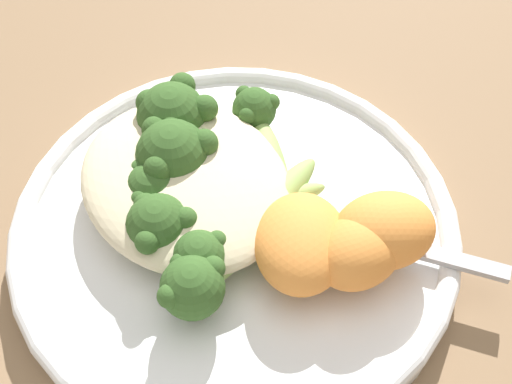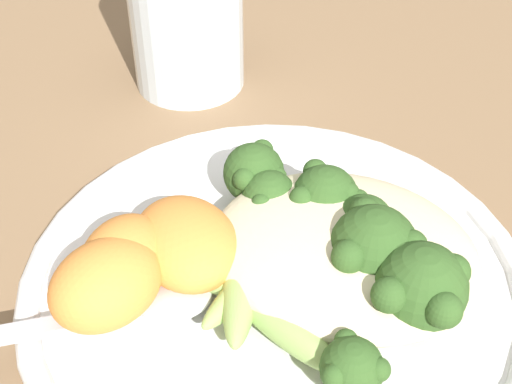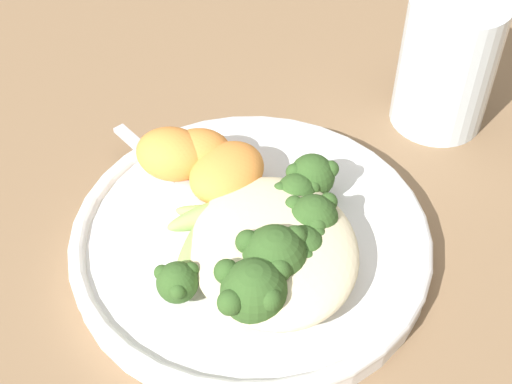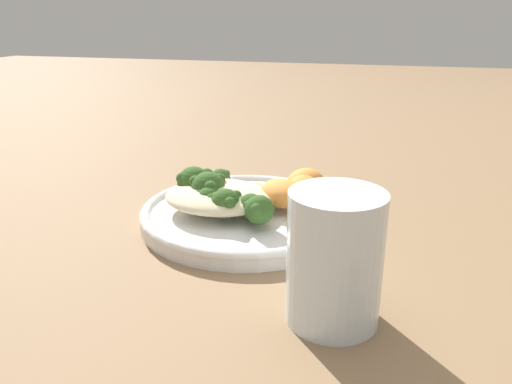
{
  "view_description": "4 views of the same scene",
  "coord_description": "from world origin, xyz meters",
  "px_view_note": "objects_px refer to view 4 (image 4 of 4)",
  "views": [
    {
      "loc": [
        0.2,
        -0.13,
        0.34
      ],
      "look_at": [
        0.02,
        -0.0,
        0.06
      ],
      "focal_mm": 50.0,
      "sensor_mm": 36.0,
      "label": 1
    },
    {
      "loc": [
        -0.06,
        0.22,
        0.28
      ],
      "look_at": [
        0.03,
        -0.02,
        0.06
      ],
      "focal_mm": 50.0,
      "sensor_mm": 36.0,
      "label": 2
    },
    {
      "loc": [
        -0.31,
        0.03,
        0.39
      ],
      "look_at": [
        0.02,
        -0.01,
        0.05
      ],
      "focal_mm": 50.0,
      "sensor_mm": 36.0,
      "label": 3
    },
    {
      "loc": [
        0.17,
        -0.54,
        0.24
      ],
      "look_at": [
        0.02,
        0.0,
        0.04
      ],
      "focal_mm": 35.0,
      "sensor_mm": 36.0,
      "label": 4
    }
  ],
  "objects_px": {
    "broccoli_stalk_1": "(205,184)",
    "broccoli_stalk_2": "(212,189)",
    "broccoli_stalk_5": "(253,203)",
    "broccoli_stalk_6": "(259,204)",
    "broccoli_stalk_0": "(231,183)",
    "sweet_potato_chunk_2": "(305,183)",
    "broccoli_stalk_4": "(235,202)",
    "sweet_potato_chunk_0": "(303,189)",
    "water_glass": "(334,258)",
    "broccoli_stalk_3": "(224,198)",
    "spoon": "(294,194)",
    "sweet_potato_chunk_1": "(282,193)",
    "plate": "(246,214)",
    "quinoa_mound": "(219,196)"
  },
  "relations": [
    {
      "from": "broccoli_stalk_1",
      "to": "broccoli_stalk_2",
      "type": "bearing_deg",
      "value": 121.13
    },
    {
      "from": "broccoli_stalk_5",
      "to": "broccoli_stalk_6",
      "type": "xyz_separation_m",
      "value": [
        0.01,
        -0.0,
        0.0
      ]
    },
    {
      "from": "broccoli_stalk_0",
      "to": "sweet_potato_chunk_2",
      "type": "xyz_separation_m",
      "value": [
        0.1,
        0.01,
        0.01
      ]
    },
    {
      "from": "broccoli_stalk_5",
      "to": "broccoli_stalk_4",
      "type": "bearing_deg",
      "value": -72.39
    },
    {
      "from": "broccoli_stalk_2",
      "to": "sweet_potato_chunk_2",
      "type": "xyz_separation_m",
      "value": [
        0.1,
        0.06,
        -0.0
      ]
    },
    {
      "from": "sweet_potato_chunk_0",
      "to": "water_glass",
      "type": "xyz_separation_m",
      "value": [
        0.06,
        -0.2,
        0.02
      ]
    },
    {
      "from": "broccoli_stalk_5",
      "to": "sweet_potato_chunk_0",
      "type": "bearing_deg",
      "value": 127.38
    },
    {
      "from": "broccoli_stalk_3",
      "to": "water_glass",
      "type": "height_order",
      "value": "water_glass"
    },
    {
      "from": "broccoli_stalk_4",
      "to": "broccoli_stalk_6",
      "type": "height_order",
      "value": "broccoli_stalk_4"
    },
    {
      "from": "broccoli_stalk_1",
      "to": "broccoli_stalk_6",
      "type": "bearing_deg",
      "value": 147.49
    },
    {
      "from": "broccoli_stalk_4",
      "to": "spoon",
      "type": "height_order",
      "value": "broccoli_stalk_4"
    },
    {
      "from": "broccoli_stalk_2",
      "to": "spoon",
      "type": "relative_size",
      "value": 0.88
    },
    {
      "from": "broccoli_stalk_6",
      "to": "sweet_potato_chunk_0",
      "type": "relative_size",
      "value": 2.51
    },
    {
      "from": "sweet_potato_chunk_0",
      "to": "sweet_potato_chunk_1",
      "type": "height_order",
      "value": "sweet_potato_chunk_0"
    },
    {
      "from": "plate",
      "to": "broccoli_stalk_5",
      "type": "bearing_deg",
      "value": -51.08
    },
    {
      "from": "broccoli_stalk_0",
      "to": "sweet_potato_chunk_2",
      "type": "bearing_deg",
      "value": -149.24
    },
    {
      "from": "spoon",
      "to": "broccoli_stalk_6",
      "type": "bearing_deg",
      "value": -145.72
    },
    {
      "from": "broccoli_stalk_0",
      "to": "broccoli_stalk_6",
      "type": "relative_size",
      "value": 0.7
    },
    {
      "from": "broccoli_stalk_2",
      "to": "broccoli_stalk_3",
      "type": "height_order",
      "value": "broccoli_stalk_2"
    },
    {
      "from": "broccoli_stalk_3",
      "to": "water_glass",
      "type": "relative_size",
      "value": 0.77
    },
    {
      "from": "spoon",
      "to": "broccoli_stalk_4",
      "type": "bearing_deg",
      "value": -160.91
    },
    {
      "from": "sweet_potato_chunk_2",
      "to": "quinoa_mound",
      "type": "bearing_deg",
      "value": -146.21
    },
    {
      "from": "quinoa_mound",
      "to": "broccoli_stalk_3",
      "type": "bearing_deg",
      "value": -22.17
    },
    {
      "from": "broccoli_stalk_1",
      "to": "sweet_potato_chunk_2",
      "type": "distance_m",
      "value": 0.12
    },
    {
      "from": "quinoa_mound",
      "to": "sweet_potato_chunk_0",
      "type": "relative_size",
      "value": 2.62
    },
    {
      "from": "broccoli_stalk_1",
      "to": "quinoa_mound",
      "type": "bearing_deg",
      "value": 129.16
    },
    {
      "from": "broccoli_stalk_0",
      "to": "spoon",
      "type": "xyz_separation_m",
      "value": [
        0.08,
        0.0,
        -0.01
      ]
    },
    {
      "from": "broccoli_stalk_3",
      "to": "sweet_potato_chunk_1",
      "type": "distance_m",
      "value": 0.07
    },
    {
      "from": "broccoli_stalk_5",
      "to": "sweet_potato_chunk_1",
      "type": "relative_size",
      "value": 1.45
    },
    {
      "from": "broccoli_stalk_0",
      "to": "spoon",
      "type": "bearing_deg",
      "value": -151.08
    },
    {
      "from": "broccoli_stalk_3",
      "to": "sweet_potato_chunk_0",
      "type": "distance_m",
      "value": 0.1
    },
    {
      "from": "broccoli_stalk_0",
      "to": "broccoli_stalk_1",
      "type": "xyz_separation_m",
      "value": [
        -0.02,
        -0.03,
        0.01
      ]
    },
    {
      "from": "broccoli_stalk_0",
      "to": "sweet_potato_chunk_2",
      "type": "distance_m",
      "value": 0.1
    },
    {
      "from": "sweet_potato_chunk_2",
      "to": "sweet_potato_chunk_0",
      "type": "bearing_deg",
      "value": -87.53
    },
    {
      "from": "sweet_potato_chunk_2",
      "to": "spoon",
      "type": "relative_size",
      "value": 0.52
    },
    {
      "from": "broccoli_stalk_0",
      "to": "broccoli_stalk_4",
      "type": "relative_size",
      "value": 0.79
    },
    {
      "from": "plate",
      "to": "broccoli_stalk_4",
      "type": "distance_m",
      "value": 0.04
    },
    {
      "from": "sweet_potato_chunk_2",
      "to": "water_glass",
      "type": "bearing_deg",
      "value": -74.22
    },
    {
      "from": "broccoli_stalk_0",
      "to": "broccoli_stalk_6",
      "type": "height_order",
      "value": "broccoli_stalk_6"
    },
    {
      "from": "water_glass",
      "to": "broccoli_stalk_2",
      "type": "bearing_deg",
      "value": 135.05
    },
    {
      "from": "broccoli_stalk_0",
      "to": "broccoli_stalk_2",
      "type": "bearing_deg",
      "value": 109.71
    },
    {
      "from": "broccoli_stalk_3",
      "to": "broccoli_stalk_5",
      "type": "distance_m",
      "value": 0.04
    },
    {
      "from": "broccoli_stalk_2",
      "to": "broccoli_stalk_5",
      "type": "distance_m",
      "value": 0.06
    },
    {
      "from": "spoon",
      "to": "plate",
      "type": "bearing_deg",
      "value": -171.06
    },
    {
      "from": "spoon",
      "to": "broccoli_stalk_2",
      "type": "bearing_deg",
      "value": 177.11
    },
    {
      "from": "broccoli_stalk_6",
      "to": "sweet_potato_chunk_2",
      "type": "height_order",
      "value": "sweet_potato_chunk_2"
    },
    {
      "from": "broccoli_stalk_4",
      "to": "sweet_potato_chunk_1",
      "type": "distance_m",
      "value": 0.06
    },
    {
      "from": "broccoli_stalk_0",
      "to": "broccoli_stalk_5",
      "type": "xyz_separation_m",
      "value": [
        0.05,
        -0.06,
        0.0
      ]
    },
    {
      "from": "broccoli_stalk_6",
      "to": "sweet_potato_chunk_1",
      "type": "xyz_separation_m",
      "value": [
        0.02,
        0.03,
        0.0
      ]
    },
    {
      "from": "broccoli_stalk_0",
      "to": "spoon",
      "type": "distance_m",
      "value": 0.08
    }
  ]
}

